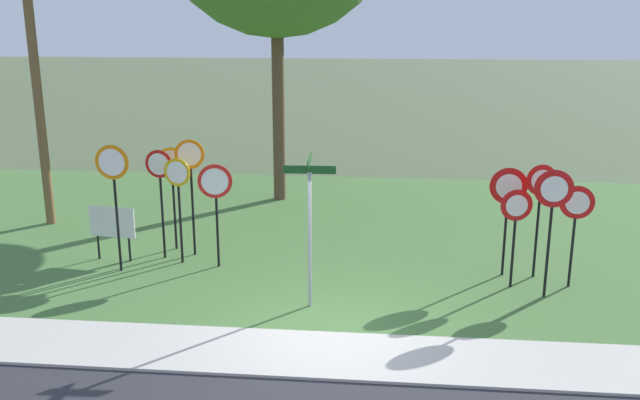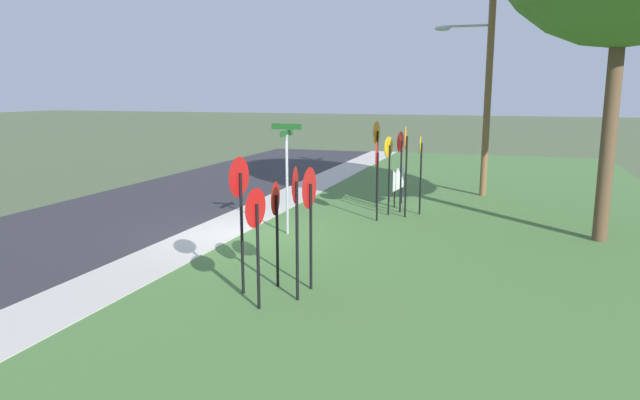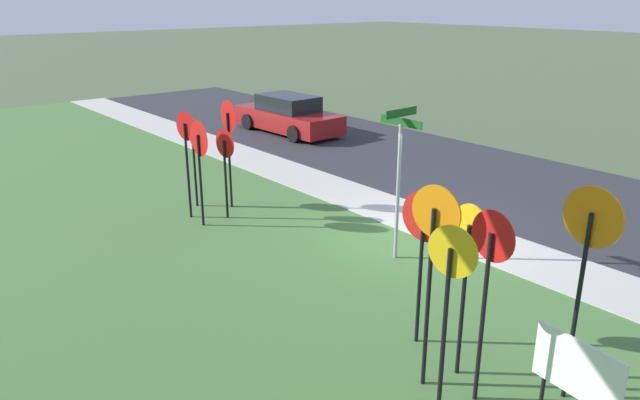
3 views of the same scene
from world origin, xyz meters
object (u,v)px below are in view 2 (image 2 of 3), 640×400
(stop_sign_near_left, at_px, (401,155))
(yield_sign_near_right, at_px, (309,199))
(street_name_post, at_px, (287,169))
(yield_sign_far_right, at_px, (239,192))
(stop_sign_far_left, at_px, (420,158))
(stop_sign_far_right, at_px, (377,164))
(stop_sign_center_tall, at_px, (377,145))
(stop_sign_near_right, at_px, (406,152))
(stop_sign_far_center, at_px, (389,159))
(yield_sign_center, at_px, (275,210))
(notice_board, at_px, (398,181))
(yield_sign_near_left, at_px, (295,202))
(yield_sign_far_left, at_px, (256,221))
(utility_pole, at_px, (485,69))

(stop_sign_near_left, bearing_deg, yield_sign_near_right, 3.81)
(stop_sign_near_left, xyz_separation_m, street_name_post, (3.63, -2.33, -0.06))
(yield_sign_near_right, relative_size, yield_sign_far_right, 0.91)
(street_name_post, bearing_deg, stop_sign_far_left, 138.24)
(stop_sign_far_right, distance_m, street_name_post, 2.95)
(stop_sign_center_tall, relative_size, street_name_post, 0.96)
(stop_sign_far_left, xyz_separation_m, stop_sign_center_tall, (-0.77, -1.53, 0.28))
(stop_sign_near_right, xyz_separation_m, stop_sign_far_center, (-0.14, -0.54, -0.25))
(yield_sign_near_right, distance_m, yield_sign_center, 0.70)
(yield_sign_near_right, xyz_separation_m, street_name_post, (-3.92, -1.98, -0.02))
(notice_board, bearing_deg, stop_sign_far_left, 43.33)
(yield_sign_far_right, bearing_deg, stop_sign_far_center, 174.33)
(stop_sign_center_tall, relative_size, yield_sign_near_left, 1.14)
(stop_sign_far_left, bearing_deg, stop_sign_far_center, -74.06)
(stop_sign_near_left, height_order, stop_sign_far_left, stop_sign_near_left)
(stop_sign_far_left, bearing_deg, yield_sign_near_left, -16.03)
(stop_sign_near_left, bearing_deg, yield_sign_far_left, 0.78)
(stop_sign_far_right, relative_size, utility_pole, 0.28)
(yield_sign_far_left, xyz_separation_m, yield_sign_center, (-1.19, -0.13, -0.06))
(yield_sign_center, bearing_deg, utility_pole, 157.16)
(stop_sign_center_tall, height_order, yield_sign_far_left, stop_sign_center_tall)
(yield_sign_far_left, height_order, notice_board, yield_sign_far_left)
(yield_sign_near_right, relative_size, yield_sign_center, 1.14)
(stop_sign_far_center, xyz_separation_m, yield_sign_far_right, (7.69, -1.20, 0.22))
(stop_sign_near_left, xyz_separation_m, yield_sign_far_left, (8.80, -0.87, -0.22))
(yield_sign_far_left, bearing_deg, street_name_post, -158.20)
(stop_sign_far_center, xyz_separation_m, utility_pole, (-4.39, 2.48, 2.78))
(stop_sign_center_tall, distance_m, yield_sign_far_left, 9.50)
(yield_sign_near_left, distance_m, yield_sign_far_left, 0.82)
(stop_sign_near_right, height_order, yield_sign_center, stop_sign_near_right)
(utility_pole, bearing_deg, yield_sign_near_left, -12.10)
(stop_sign_far_right, xyz_separation_m, yield_sign_near_left, (6.82, 0.06, 0.12))
(stop_sign_near_left, xyz_separation_m, stop_sign_far_right, (1.37, -0.44, -0.11))
(yield_sign_near_right, bearing_deg, yield_sign_far_right, -59.56)
(stop_sign_far_left, bearing_deg, notice_board, -152.38)
(stop_sign_far_center, height_order, yield_sign_near_right, stop_sign_far_center)
(stop_sign_far_center, xyz_separation_m, notice_board, (-1.58, 0.03, -0.88))
(yield_sign_far_left, distance_m, notice_board, 9.94)
(stop_sign_far_left, bearing_deg, yield_sign_far_left, -18.71)
(utility_pole, bearing_deg, street_name_post, -31.10)
(stop_sign_far_left, distance_m, yield_sign_far_left, 8.85)
(yield_sign_far_right, height_order, yield_sign_center, yield_sign_far_right)
(yield_sign_near_left, distance_m, yield_sign_near_right, 0.65)
(street_name_post, xyz_separation_m, notice_board, (-4.72, 2.09, -0.90))
(utility_pole, bearing_deg, stop_sign_far_right, -26.71)
(stop_sign_near_right, distance_m, yield_sign_center, 7.11)
(stop_sign_far_left, bearing_deg, yield_sign_far_right, -23.45)
(yield_sign_center, distance_m, notice_board, 8.76)
(stop_sign_near_left, relative_size, notice_board, 2.02)
(stop_sign_near_left, relative_size, yield_sign_far_right, 0.98)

